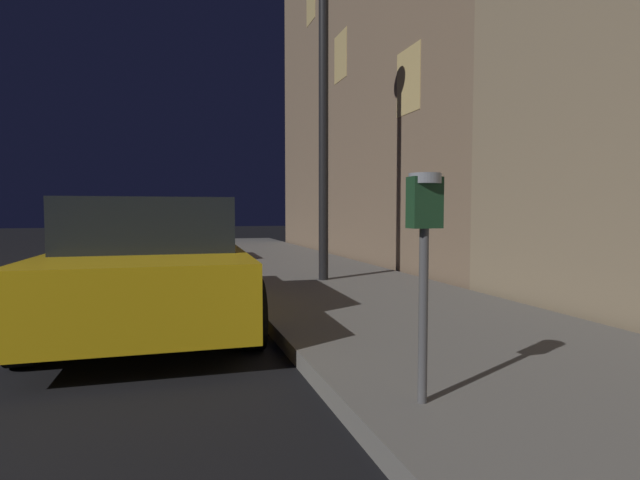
# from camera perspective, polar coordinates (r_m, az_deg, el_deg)

# --- Properties ---
(sidewalk) EXTENTS (3.20, 36.00, 0.15)m
(sidewalk) POSITION_cam_1_polar(r_m,az_deg,el_deg) (3.84, 27.48, -15.50)
(sidewalk) COLOR slate
(sidewalk) RESTS_ON ground
(parking_meter) EXTENTS (0.19, 0.19, 1.36)m
(parking_meter) POSITION_cam_1_polar(r_m,az_deg,el_deg) (2.89, 12.20, 1.15)
(parking_meter) COLOR #59595B
(parking_meter) RESTS_ON sidewalk
(car_yellow_cab) EXTENTS (2.26, 4.35, 1.43)m
(car_yellow_cab) POSITION_cam_1_polar(r_m,az_deg,el_deg) (5.85, -19.02, -2.45)
(car_yellow_cab) COLOR gold
(car_yellow_cab) RESTS_ON ground
(car_red) EXTENTS (2.04, 4.17, 1.43)m
(car_red) POSITION_cam_1_polar(r_m,az_deg,el_deg) (11.72, -18.33, 0.31)
(car_red) COLOR maroon
(car_red) RESTS_ON ground
(car_black) EXTENTS (2.14, 4.53, 1.43)m
(car_black) POSITION_cam_1_polar(r_m,az_deg,el_deg) (18.31, -18.08, 1.42)
(car_black) COLOR black
(car_black) RESTS_ON ground
(street_lamp) EXTENTS (0.44, 0.44, 5.24)m
(street_lamp) POSITION_cam_1_polar(r_m,az_deg,el_deg) (8.37, 0.42, 19.65)
(street_lamp) COLOR black
(street_lamp) RESTS_ON sidewalk
(building_mid) EXTENTS (6.25, 11.75, 11.25)m
(building_mid) POSITION_cam_1_polar(r_m,az_deg,el_deg) (14.77, 14.36, 20.34)
(building_mid) COLOR #8C7259
(building_mid) RESTS_ON ground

